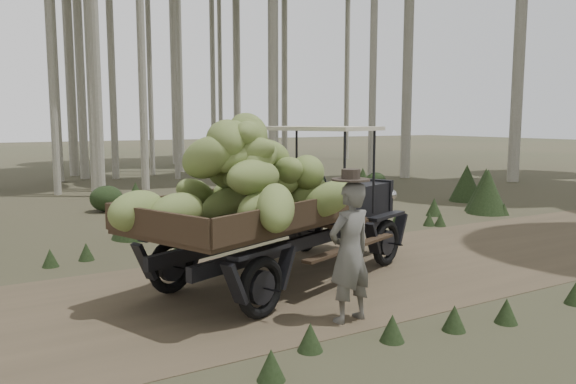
{
  "coord_description": "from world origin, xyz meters",
  "views": [
    {
      "loc": [
        -5.74,
        -6.79,
        2.36
      ],
      "look_at": [
        -1.58,
        0.29,
        1.31
      ],
      "focal_mm": 35.0,
      "sensor_mm": 36.0,
      "label": 1
    }
  ],
  "objects": [
    {
      "name": "ground",
      "position": [
        0.0,
        0.0,
        0.0
      ],
      "size": [
        120.0,
        120.0,
        0.0
      ],
      "primitive_type": "plane",
      "color": "#473D2B",
      "rests_on": "ground"
    },
    {
      "name": "dirt_track",
      "position": [
        0.0,
        0.0,
        0.0
      ],
      "size": [
        70.0,
        4.0,
        0.01
      ],
      "primitive_type": "cube",
      "color": "brown",
      "rests_on": "ground"
    },
    {
      "name": "banana_truck",
      "position": [
        -2.14,
        0.06,
        1.46
      ],
      "size": [
        5.3,
        3.45,
        2.56
      ],
      "rotation": [
        0.0,
        0.0,
        0.38
      ],
      "color": "black",
      "rests_on": "ground"
    },
    {
      "name": "farmer",
      "position": [
        -1.88,
        -1.64,
        0.86
      ],
      "size": [
        0.65,
        0.49,
        1.81
      ],
      "rotation": [
        0.0,
        0.0,
        3.26
      ],
      "color": "#5E5B56",
      "rests_on": "ground"
    },
    {
      "name": "undergrowth",
      "position": [
        0.62,
        -1.35,
        0.54
      ],
      "size": [
        22.16,
        22.77,
        1.32
      ],
      "color": "#233319",
      "rests_on": "ground"
    }
  ]
}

